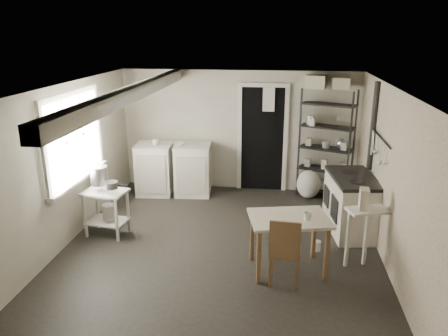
# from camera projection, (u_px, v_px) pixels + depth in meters

# --- Properties ---
(floor) EXTENTS (5.00, 5.00, 0.00)m
(floor) POSITION_uv_depth(u_px,v_px,m) (221.00, 246.00, 6.37)
(floor) COLOR black
(floor) RESTS_ON ground
(ceiling) EXTENTS (5.00, 5.00, 0.00)m
(ceiling) POSITION_uv_depth(u_px,v_px,m) (221.00, 87.00, 5.67)
(ceiling) COLOR silver
(ceiling) RESTS_ON wall_back
(wall_back) EXTENTS (4.50, 0.02, 2.30)m
(wall_back) POSITION_uv_depth(u_px,v_px,m) (239.00, 131.00, 8.38)
(wall_back) COLOR #B5AE9B
(wall_back) RESTS_ON ground
(wall_front) EXTENTS (4.50, 0.02, 2.30)m
(wall_front) POSITION_uv_depth(u_px,v_px,m) (180.00, 263.00, 3.66)
(wall_front) COLOR #B5AE9B
(wall_front) RESTS_ON ground
(wall_left) EXTENTS (0.02, 5.00, 2.30)m
(wall_left) POSITION_uv_depth(u_px,v_px,m) (67.00, 165.00, 6.30)
(wall_left) COLOR #B5AE9B
(wall_left) RESTS_ON ground
(wall_right) EXTENTS (0.02, 5.00, 2.30)m
(wall_right) POSITION_uv_depth(u_px,v_px,m) (390.00, 178.00, 5.74)
(wall_right) COLOR #B5AE9B
(wall_right) RESTS_ON ground
(window) EXTENTS (0.12, 1.76, 1.28)m
(window) POSITION_uv_depth(u_px,v_px,m) (73.00, 138.00, 6.38)
(window) COLOR beige
(window) RESTS_ON wall_left
(doorway) EXTENTS (0.96, 0.10, 2.08)m
(doorway) POSITION_uv_depth(u_px,v_px,m) (262.00, 140.00, 8.34)
(doorway) COLOR beige
(doorway) RESTS_ON ground
(ceiling_beam) EXTENTS (0.18, 5.00, 0.18)m
(ceiling_beam) POSITION_uv_depth(u_px,v_px,m) (133.00, 93.00, 5.85)
(ceiling_beam) COLOR beige
(ceiling_beam) RESTS_ON ceiling
(wallpaper_panel) EXTENTS (0.01, 5.00, 2.30)m
(wallpaper_panel) POSITION_uv_depth(u_px,v_px,m) (390.00, 178.00, 5.74)
(wallpaper_panel) COLOR #BFB39B
(wallpaper_panel) RESTS_ON wall_right
(utensil_rail) EXTENTS (0.06, 1.20, 0.44)m
(utensil_rail) POSITION_uv_depth(u_px,v_px,m) (380.00, 138.00, 6.19)
(utensil_rail) COLOR silver
(utensil_rail) RESTS_ON wall_right
(prep_table) EXTENTS (0.68, 0.53, 0.71)m
(prep_table) POSITION_uv_depth(u_px,v_px,m) (106.00, 210.00, 6.62)
(prep_table) COLOR beige
(prep_table) RESTS_ON ground
(stockpot) EXTENTS (0.29, 0.29, 0.28)m
(stockpot) POSITION_uv_depth(u_px,v_px,m) (99.00, 175.00, 6.50)
(stockpot) COLOR silver
(stockpot) RESTS_ON prep_table
(saucepan) EXTENTS (0.19, 0.19, 0.10)m
(saucepan) POSITION_uv_depth(u_px,v_px,m) (112.00, 185.00, 6.36)
(saucepan) COLOR silver
(saucepan) RESTS_ON prep_table
(bucket) EXTENTS (0.22, 0.22, 0.23)m
(bucket) POSITION_uv_depth(u_px,v_px,m) (109.00, 212.00, 6.59)
(bucket) COLOR silver
(bucket) RESTS_ON prep_table
(base_cabinets) EXTENTS (1.51, 0.75, 0.96)m
(base_cabinets) POSITION_uv_depth(u_px,v_px,m) (174.00, 170.00, 8.29)
(base_cabinets) COLOR beige
(base_cabinets) RESTS_ON ground
(mixing_bowl) EXTENTS (0.33, 0.33, 0.07)m
(mixing_bowl) POSITION_uv_depth(u_px,v_px,m) (179.00, 146.00, 8.11)
(mixing_bowl) COLOR silver
(mixing_bowl) RESTS_ON base_cabinets
(counter_cup) EXTENTS (0.15, 0.15, 0.10)m
(counter_cup) POSITION_uv_depth(u_px,v_px,m) (156.00, 145.00, 8.09)
(counter_cup) COLOR silver
(counter_cup) RESTS_ON base_cabinets
(shelf_rack) EXTENTS (1.03, 0.70, 2.02)m
(shelf_rack) POSITION_uv_depth(u_px,v_px,m) (326.00, 148.00, 7.99)
(shelf_rack) COLOR black
(shelf_rack) RESTS_ON ground
(shelf_jar) EXTENTS (0.12, 0.12, 0.20)m
(shelf_jar) POSITION_uv_depth(u_px,v_px,m) (312.00, 125.00, 7.89)
(shelf_jar) COLOR silver
(shelf_jar) RESTS_ON shelf_rack
(storage_box_a) EXTENTS (0.39, 0.36, 0.23)m
(storage_box_a) POSITION_uv_depth(u_px,v_px,m) (315.00, 89.00, 7.74)
(storage_box_a) COLOR beige
(storage_box_a) RESTS_ON shelf_rack
(storage_box_b) EXTENTS (0.35, 0.33, 0.20)m
(storage_box_b) POSITION_uv_depth(u_px,v_px,m) (341.00, 90.00, 7.68)
(storage_box_b) COLOR beige
(storage_box_b) RESTS_ON shelf_rack
(stove) EXTENTS (0.78, 1.22, 0.90)m
(stove) POSITION_uv_depth(u_px,v_px,m) (351.00, 205.00, 6.72)
(stove) COLOR beige
(stove) RESTS_ON ground
(stovepipe) EXTENTS (0.15, 0.15, 1.50)m
(stovepipe) POSITION_uv_depth(u_px,v_px,m) (374.00, 126.00, 6.71)
(stovepipe) COLOR black
(stovepipe) RESTS_ON stove
(side_ledge) EXTENTS (0.59, 0.44, 0.81)m
(side_ledge) POSITION_uv_depth(u_px,v_px,m) (365.00, 235.00, 5.74)
(side_ledge) COLOR beige
(side_ledge) RESTS_ON ground
(oats_box) EXTENTS (0.12, 0.19, 0.28)m
(oats_box) POSITION_uv_depth(u_px,v_px,m) (365.00, 194.00, 5.57)
(oats_box) COLOR beige
(oats_box) RESTS_ON side_ledge
(work_table) EXTENTS (1.12, 0.89, 0.75)m
(work_table) POSITION_uv_depth(u_px,v_px,m) (288.00, 244.00, 5.63)
(work_table) COLOR beige
(work_table) RESTS_ON ground
(table_cup) EXTENTS (0.11, 0.11, 0.10)m
(table_cup) POSITION_uv_depth(u_px,v_px,m) (308.00, 216.00, 5.41)
(table_cup) COLOR silver
(table_cup) RESTS_ON work_table
(chair) EXTENTS (0.40, 0.41, 0.90)m
(chair) POSITION_uv_depth(u_px,v_px,m) (285.00, 247.00, 5.33)
(chair) COLOR brown
(chair) RESTS_ON ground
(flour_sack) EXTENTS (0.46, 0.40, 0.53)m
(flour_sack) POSITION_uv_depth(u_px,v_px,m) (309.00, 186.00, 8.12)
(flour_sack) COLOR beige
(flour_sack) RESTS_ON ground
(floor_crock) EXTENTS (0.14, 0.14, 0.14)m
(floor_crock) POSITION_uv_depth(u_px,v_px,m) (317.00, 246.00, 6.22)
(floor_crock) COLOR silver
(floor_crock) RESTS_ON ground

